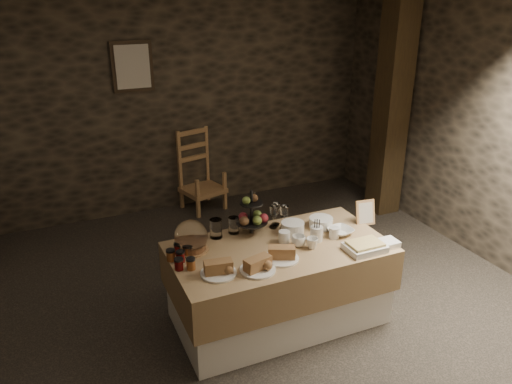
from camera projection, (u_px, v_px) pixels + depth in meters
name	position (u px, v px, depth m)	size (l,w,h in m)	color
ground_plane	(229.00, 323.00, 4.10)	(5.50, 5.00, 0.01)	black
room_shell	(224.00, 141.00, 3.50)	(5.52, 5.02, 2.60)	black
buffet_table	(279.00, 278.00, 4.02)	(1.71, 0.91, 0.68)	white
chair	(201.00, 174.00, 6.12)	(0.56, 0.54, 0.76)	olive
timber_column	(392.00, 105.00, 5.71)	(0.30, 0.30, 2.60)	black
framed_picture	(132.00, 67.00, 5.46)	(0.45, 0.04, 0.55)	black
plate_stack_a	(293.00, 228.00, 4.10)	(0.19, 0.19, 0.10)	silver
plate_stack_b	(321.00, 222.00, 4.21)	(0.20, 0.20, 0.09)	silver
cutlery_holder	(317.00, 234.00, 3.98)	(0.10, 0.10, 0.12)	silver
cup_a	(299.00, 241.00, 3.90)	(0.11, 0.11, 0.09)	silver
cup_b	(312.00, 243.00, 3.87)	(0.09, 0.09, 0.09)	silver
mug_c	(284.00, 237.00, 3.95)	(0.09, 0.09, 0.10)	silver
mug_d	(334.00, 233.00, 4.03)	(0.08, 0.08, 0.09)	silver
bowl	(341.00, 231.00, 4.10)	(0.20, 0.20, 0.05)	silver
cake_dome	(191.00, 238.00, 3.81)	(0.26, 0.26, 0.26)	olive
fruit_stand	(252.00, 217.00, 4.07)	(0.27, 0.27, 0.38)	black
bread_platter_left	(218.00, 269.00, 3.52)	(0.26, 0.26, 0.11)	silver
bread_platter_center	(258.00, 266.00, 3.56)	(0.26, 0.26, 0.11)	silver
bread_platter_right	(282.00, 255.00, 3.71)	(0.26, 0.26, 0.11)	silver
jam_jars	(181.00, 257.00, 3.68)	(0.20, 0.32, 0.07)	#560A0B
tart_dish	(365.00, 247.00, 3.84)	(0.30, 0.22, 0.07)	silver
square_dish	(388.00, 243.00, 3.91)	(0.14, 0.14, 0.04)	silver
menu_frame	(365.00, 213.00, 4.27)	(0.17, 0.02, 0.22)	olive
storage_jar_a	(216.00, 228.00, 4.02)	(0.10, 0.10, 0.16)	white
storage_jar_b	(234.00, 225.00, 4.10)	(0.09, 0.09, 0.14)	white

